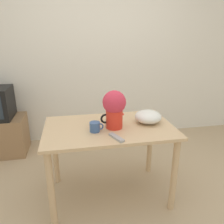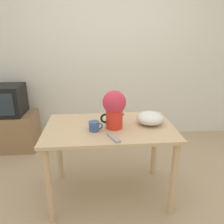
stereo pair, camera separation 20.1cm
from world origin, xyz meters
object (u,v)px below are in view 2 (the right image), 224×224
flower_vase (114,107)px  tv_set (4,100)px  coffee_mug (94,126)px  white_bowl (150,118)px

flower_vase → tv_set: size_ratio=0.70×
flower_vase → tv_set: (-1.44, 1.18, -0.24)m
flower_vase → coffee_mug: flower_vase is taller
tv_set → flower_vase: bearing=-39.3°
coffee_mug → tv_set: (-1.26, 1.24, -0.08)m
flower_vase → coffee_mug: bearing=-163.4°
flower_vase → white_bowl: size_ratio=1.36×
flower_vase → white_bowl: flower_vase is taller
coffee_mug → flower_vase: bearing=16.6°
tv_set → coffee_mug: bearing=-44.6°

